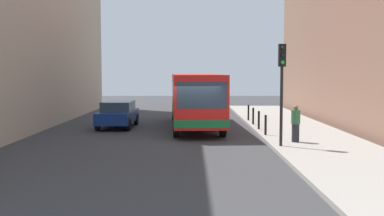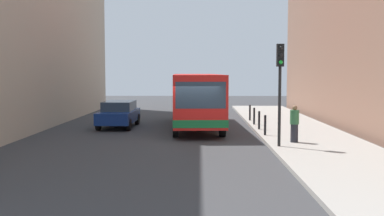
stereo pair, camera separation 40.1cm
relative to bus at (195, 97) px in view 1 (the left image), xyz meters
name	(u,v)px [view 1 (the left image)]	position (x,y,z in m)	size (l,w,h in m)	color
ground_plane	(193,140)	(-0.12, -5.09, -1.73)	(80.00, 80.00, 0.00)	#38383A
sidewalk	(310,139)	(5.28, -5.09, -1.65)	(4.40, 40.00, 0.15)	#9E9991
bus	(195,97)	(0.00, 0.00, 0.00)	(3.05, 11.13, 3.00)	red
car_beside_bus	(118,114)	(-4.36, -0.07, -0.94)	(1.93, 4.44, 1.48)	navy
traffic_light	(282,75)	(3.43, -7.76, 1.28)	(0.28, 0.33, 4.10)	black
bollard_near	(266,125)	(3.33, -4.41, -1.10)	(0.11, 0.11, 0.95)	black
bollard_mid	(259,120)	(3.33, -2.14, -1.10)	(0.11, 0.11, 0.95)	black
bollard_far	(253,116)	(3.33, 0.13, -1.10)	(0.11, 0.11, 0.95)	black
bollard_farthest	(249,113)	(3.33, 2.40, -1.10)	(0.11, 0.11, 0.95)	black
pedestrian_near_signal	(296,124)	(4.26, -6.64, -0.79)	(0.38, 0.38, 1.58)	#26262D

